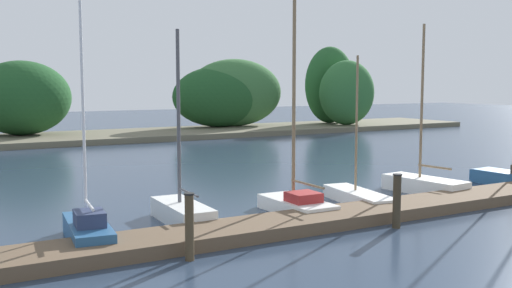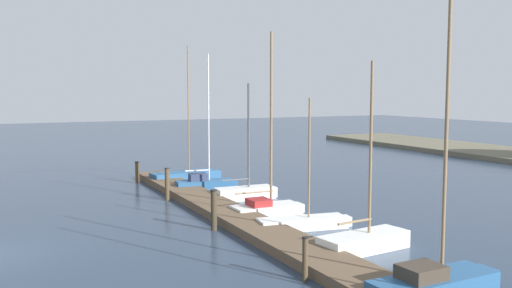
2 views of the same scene
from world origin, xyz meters
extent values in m
cube|color=brown|center=(0.00, 9.14, 0.17)|extent=(27.75, 1.80, 0.35)
cube|color=#285684|center=(-11.36, 10.44, 0.30)|extent=(1.52, 4.05, 0.59)
cube|color=#285684|center=(-11.54, 12.21, 0.27)|extent=(0.71, 1.05, 0.50)
cylinder|color=#7F6647|center=(-11.39, 10.73, 4.25)|extent=(0.07, 0.07, 7.32)
cube|color=#285684|center=(-8.00, 10.46, 0.29)|extent=(1.30, 3.13, 0.57)
cube|color=#285684|center=(-7.84, 11.81, 0.26)|extent=(0.61, 0.82, 0.49)
cube|color=#2D3856|center=(-8.05, 10.08, 0.76)|extent=(0.82, 0.99, 0.37)
cylinder|color=silver|center=(-7.98, 10.68, 3.90)|extent=(0.07, 0.07, 6.65)
cylinder|color=silver|center=(-8.05, 10.08, 1.10)|extent=(0.24, 1.36, 0.08)
cube|color=white|center=(-5.00, 11.40, 0.30)|extent=(1.13, 2.91, 0.59)
cube|color=white|center=(-4.95, 12.70, 0.27)|extent=(0.59, 0.74, 0.50)
cylinder|color=#4C4C51|center=(-4.99, 11.62, 3.12)|extent=(0.11, 0.11, 5.07)
cylinder|color=#4C4C51|center=(-5.01, 10.94, 1.00)|extent=(0.12, 1.50, 0.07)
cube|color=white|center=(-1.38, 10.76, 0.22)|extent=(1.27, 2.94, 0.45)
cube|color=white|center=(-1.36, 12.08, 0.20)|extent=(0.69, 0.74, 0.38)
cube|color=maroon|center=(-1.38, 10.40, 0.59)|extent=(0.93, 0.89, 0.29)
cylinder|color=#7F6647|center=(-1.37, 10.98, 4.09)|extent=(0.11, 0.11, 7.29)
cylinder|color=#7F6647|center=(-1.38, 10.20, 1.03)|extent=(0.10, 1.74, 0.07)
cube|color=white|center=(1.30, 10.96, 0.22)|extent=(1.52, 3.56, 0.43)
cube|color=white|center=(1.55, 12.49, 0.20)|extent=(0.67, 0.94, 0.37)
cylinder|color=#7F6647|center=(1.34, 11.21, 2.73)|extent=(0.08, 0.08, 4.59)
cube|color=white|center=(4.72, 11.29, 0.29)|extent=(1.50, 3.32, 0.58)
cube|color=white|center=(4.55, 12.72, 0.26)|extent=(0.71, 0.87, 0.49)
cylinder|color=#7F6647|center=(4.69, 11.53, 3.41)|extent=(0.10, 0.10, 5.67)
cylinder|color=#7F6647|center=(4.77, 10.89, 1.03)|extent=(0.25, 1.43, 0.08)
cube|color=#285684|center=(8.89, 10.38, 0.28)|extent=(1.34, 3.66, 0.55)
cube|color=#285684|center=(8.81, 12.00, 0.25)|extent=(0.68, 0.93, 0.47)
cube|color=#3D3328|center=(8.91, 9.93, 0.73)|extent=(0.92, 1.12, 0.36)
cylinder|color=#7F6647|center=(8.88, 10.65, 4.19)|extent=(0.10, 0.10, 7.28)
cylinder|color=#4C3D28|center=(-11.99, 7.81, 0.61)|extent=(0.23, 0.23, 1.21)
cylinder|color=black|center=(-11.99, 7.81, 1.23)|extent=(0.26, 0.26, 0.04)
cylinder|color=#4C3D28|center=(-6.31, 7.88, 0.78)|extent=(0.21, 0.21, 1.55)
cylinder|color=black|center=(-6.31, 7.88, 1.57)|extent=(0.24, 0.24, 0.04)
cylinder|color=#3D3323|center=(0.04, 7.81, 0.76)|extent=(0.23, 0.23, 1.52)
cylinder|color=black|center=(0.04, 7.81, 1.54)|extent=(0.26, 0.26, 0.04)
cylinder|color=#4C3D28|center=(6.44, 8.01, 0.61)|extent=(0.16, 0.16, 1.22)
cylinder|color=black|center=(6.44, 8.01, 1.24)|extent=(0.18, 0.18, 0.04)
camera|label=1|loc=(-11.77, -4.66, 4.15)|focal=42.05mm
camera|label=2|loc=(19.26, 0.30, 5.26)|focal=38.71mm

